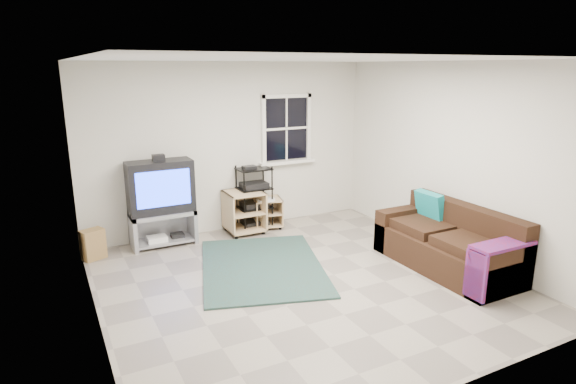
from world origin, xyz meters
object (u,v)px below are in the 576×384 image
tv_unit (161,196)px  sofa (449,245)px  av_rack (254,202)px  side_table_right (267,210)px  side_table_left (243,210)px

tv_unit → sofa: 4.00m
av_rack → sofa: 3.03m
side_table_right → tv_unit: bearing=-178.8°
tv_unit → av_rack: tv_unit is taller
av_rack → side_table_left: av_rack is taller
av_rack → side_table_left: (-0.22, -0.05, -0.09)m
tv_unit → side_table_left: (1.25, -0.00, -0.38)m
sofa → side_table_right: bearing=118.4°
side_table_left → av_rack: bearing=12.5°
av_rack → side_table_right: 0.27m
side_table_right → sofa: (1.38, -2.57, 0.03)m
av_rack → side_table_right: (0.21, -0.01, -0.17)m
side_table_left → sofa: size_ratio=0.34×
side_table_right → sofa: size_ratio=0.27×
tv_unit → side_table_right: 1.74m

